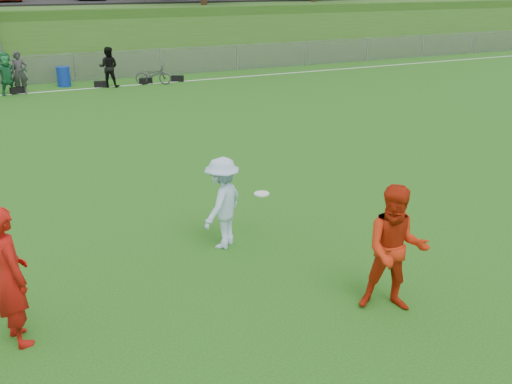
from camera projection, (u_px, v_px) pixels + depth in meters
ground at (284, 278)px, 8.97m from camera, size 120.00×120.00×0.00m
sideline_far at (84, 89)px, 24.17m from camera, size 60.00×0.10×0.01m
fence at (74, 67)px, 25.63m from camera, size 58.00×0.06×1.30m
berm at (44, 29)px, 34.62m from camera, size 120.00×18.00×3.00m
parking_lot at (37, 1)px, 35.76m from camera, size 120.00×12.00×0.10m
spectator_row at (10, 73)px, 22.76m from camera, size 8.05×1.04×1.69m
gear_bags at (113, 83)px, 24.72m from camera, size 7.40×0.51×0.26m
player_red_left at (10, 276)px, 7.10m from camera, size 0.63×0.78×1.87m
player_red_center at (396, 250)px, 7.83m from camera, size 1.13×1.06×1.85m
player_blue at (223, 203)px, 9.76m from camera, size 1.18×1.13×1.61m
frisbee at (262, 194)px, 10.03m from camera, size 0.27×0.27×0.03m
recycling_bin at (64, 77)px, 24.61m from camera, size 0.66×0.66×0.85m
bicycle at (153, 75)px, 25.08m from camera, size 1.66×1.23×0.83m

